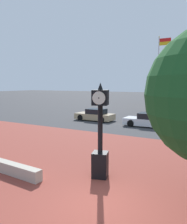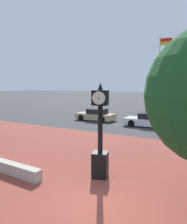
% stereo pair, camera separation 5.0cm
% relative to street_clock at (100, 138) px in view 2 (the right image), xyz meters
% --- Properties ---
extents(ground_plane, '(200.00, 200.00, 0.00)m').
position_rel_street_clock_xyz_m(ground_plane, '(1.08, -2.03, -1.70)').
color(ground_plane, '#38383A').
extents(plaza_brick_paving, '(44.00, 13.89, 0.01)m').
position_rel_street_clock_xyz_m(plaza_brick_paving, '(1.08, 0.92, -1.69)').
color(plaza_brick_paving, brown).
rests_on(plaza_brick_paving, ground).
extents(planter_wall, '(3.22, 0.57, 0.50)m').
position_rel_street_clock_xyz_m(planter_wall, '(-3.47, -1.64, -1.45)').
color(planter_wall, '#ADA393').
rests_on(planter_wall, ground).
extents(street_clock, '(0.80, 0.81, 4.03)m').
position_rel_street_clock_xyz_m(street_clock, '(0.00, 0.00, 0.00)').
color(street_clock, black).
rests_on(street_clock, ground).
extents(car_street_mid, '(4.27, 1.96, 1.28)m').
position_rel_street_clock_xyz_m(car_street_mid, '(-1.47, 12.45, -1.13)').
color(car_street_mid, silver).
rests_on(car_street_mid, ground).
extents(car_street_far, '(4.25, 1.96, 1.28)m').
position_rel_street_clock_xyz_m(car_street_far, '(-7.51, 13.21, -1.13)').
color(car_street_far, tan).
rests_on(car_street_far, ground).
extents(flagpole_primary, '(1.46, 0.14, 9.65)m').
position_rel_street_clock_xyz_m(flagpole_primary, '(-2.39, 20.12, 3.81)').
color(flagpole_primary, silver).
rests_on(flagpole_primary, ground).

